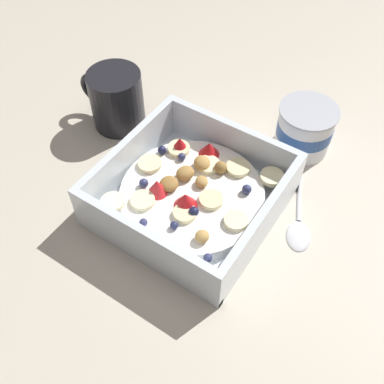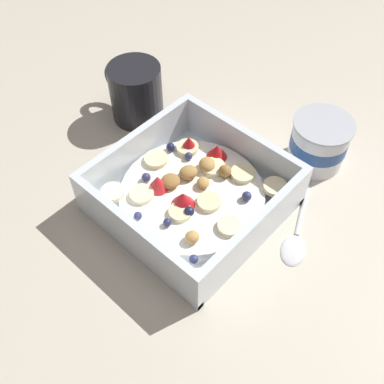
# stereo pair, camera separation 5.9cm
# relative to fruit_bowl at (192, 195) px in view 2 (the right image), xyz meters

# --- Properties ---
(ground_plane) EXTENTS (2.40, 2.40, 0.00)m
(ground_plane) POSITION_rel_fruit_bowl_xyz_m (0.01, -0.02, -0.02)
(ground_plane) COLOR beige
(fruit_bowl) EXTENTS (0.21, 0.21, 0.07)m
(fruit_bowl) POSITION_rel_fruit_bowl_xyz_m (0.00, 0.00, 0.00)
(fruit_bowl) COLOR white
(fruit_bowl) RESTS_ON ground
(spoon) EXTENTS (0.09, 0.17, 0.01)m
(spoon) POSITION_rel_fruit_bowl_xyz_m (0.13, 0.06, -0.02)
(spoon) COLOR silver
(spoon) RESTS_ON ground
(yogurt_cup) EXTENTS (0.08, 0.08, 0.07)m
(yogurt_cup) POSITION_rel_fruit_bowl_xyz_m (0.08, 0.18, 0.01)
(yogurt_cup) COLOR white
(yogurt_cup) RESTS_ON ground
(coffee_mug) EXTENTS (0.11, 0.08, 0.09)m
(coffee_mug) POSITION_rel_fruit_bowl_xyz_m (-0.19, 0.08, 0.02)
(coffee_mug) COLOR black
(coffee_mug) RESTS_ON ground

